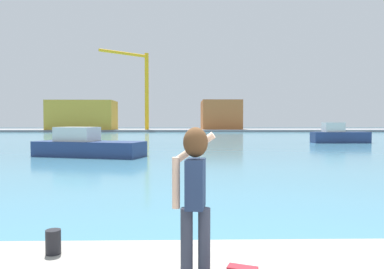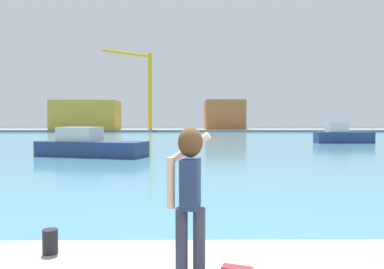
{
  "view_description": "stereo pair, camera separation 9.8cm",
  "coord_description": "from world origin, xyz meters",
  "px_view_note": "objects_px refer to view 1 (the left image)",
  "views": [
    {
      "loc": [
        -1.05,
        -3.32,
        2.45
      ],
      "look_at": [
        -0.86,
        6.25,
        2.12
      ],
      "focal_mm": 33.08,
      "sensor_mm": 36.0,
      "label": 1
    },
    {
      "loc": [
        -0.95,
        -3.32,
        2.45
      ],
      "look_at": [
        -0.86,
        6.25,
        2.12
      ],
      "focal_mm": 33.08,
      "sensor_mm": 36.0,
      "label": 2
    }
  ],
  "objects_px": {
    "harbor_bollard": "(53,242)",
    "warehouse_left": "(83,115)",
    "boat_moored": "(87,146)",
    "port_crane": "(141,83)",
    "boat_moored_2": "(339,135)",
    "person_photographer": "(195,187)",
    "warehouse_right": "(220,115)"
  },
  "relations": [
    {
      "from": "harbor_bollard",
      "to": "boat_moored_2",
      "type": "distance_m",
      "value": 41.32
    },
    {
      "from": "person_photographer",
      "to": "port_crane",
      "type": "xyz_separation_m",
      "value": [
        -10.99,
        85.07,
        10.62
      ]
    },
    {
      "from": "boat_moored",
      "to": "warehouse_left",
      "type": "relative_size",
      "value": 0.5
    },
    {
      "from": "boat_moored_2",
      "to": "port_crane",
      "type": "height_order",
      "value": "port_crane"
    },
    {
      "from": "harbor_bollard",
      "to": "port_crane",
      "type": "bearing_deg",
      "value": 96.16
    },
    {
      "from": "boat_moored",
      "to": "warehouse_right",
      "type": "relative_size",
      "value": 0.59
    },
    {
      "from": "harbor_bollard",
      "to": "warehouse_left",
      "type": "xyz_separation_m",
      "value": [
        -24.25,
        85.67,
        3.38
      ]
    },
    {
      "from": "harbor_bollard",
      "to": "warehouse_left",
      "type": "height_order",
      "value": "warehouse_left"
    },
    {
      "from": "harbor_bollard",
      "to": "warehouse_right",
      "type": "distance_m",
      "value": 92.83
    },
    {
      "from": "harbor_bollard",
      "to": "person_photographer",
      "type": "bearing_deg",
      "value": -23.14
    },
    {
      "from": "person_photographer",
      "to": "port_crane",
      "type": "height_order",
      "value": "port_crane"
    },
    {
      "from": "person_photographer",
      "to": "harbor_bollard",
      "type": "distance_m",
      "value": 2.26
    },
    {
      "from": "port_crane",
      "to": "warehouse_left",
      "type": "bearing_deg",
      "value": 174.68
    },
    {
      "from": "boat_moored_2",
      "to": "warehouse_right",
      "type": "height_order",
      "value": "warehouse_right"
    },
    {
      "from": "port_crane",
      "to": "person_photographer",
      "type": "bearing_deg",
      "value": -82.64
    },
    {
      "from": "boat_moored",
      "to": "boat_moored_2",
      "type": "height_order",
      "value": "boat_moored_2"
    },
    {
      "from": "harbor_bollard",
      "to": "boat_moored_2",
      "type": "xyz_separation_m",
      "value": [
        19.86,
        36.23,
        0.06
      ]
    },
    {
      "from": "warehouse_left",
      "to": "warehouse_right",
      "type": "xyz_separation_m",
      "value": [
        35.8,
        6.37,
        0.18
      ]
    },
    {
      "from": "warehouse_right",
      "to": "harbor_bollard",
      "type": "bearing_deg",
      "value": -97.15
    },
    {
      "from": "warehouse_right",
      "to": "port_crane",
      "type": "xyz_separation_m",
      "value": [
        -20.64,
        -7.78,
        7.96
      ]
    },
    {
      "from": "boat_moored_2",
      "to": "warehouse_left",
      "type": "relative_size",
      "value": 0.4
    },
    {
      "from": "boat_moored",
      "to": "boat_moored_2",
      "type": "relative_size",
      "value": 1.26
    },
    {
      "from": "person_photographer",
      "to": "warehouse_right",
      "type": "height_order",
      "value": "warehouse_right"
    },
    {
      "from": "boat_moored_2",
      "to": "person_photographer",
      "type": "bearing_deg",
      "value": -115.39
    },
    {
      "from": "warehouse_right",
      "to": "port_crane",
      "type": "distance_m",
      "value": 23.45
    },
    {
      "from": "harbor_bollard",
      "to": "boat_moored",
      "type": "relative_size",
      "value": 0.04
    },
    {
      "from": "harbor_bollard",
      "to": "warehouse_right",
      "type": "height_order",
      "value": "warehouse_right"
    },
    {
      "from": "boat_moored",
      "to": "port_crane",
      "type": "distance_m",
      "value": 64.98
    },
    {
      "from": "harbor_bollard",
      "to": "boat_moored",
      "type": "height_order",
      "value": "boat_moored"
    },
    {
      "from": "port_crane",
      "to": "warehouse_right",
      "type": "bearing_deg",
      "value": 20.66
    },
    {
      "from": "boat_moored_2",
      "to": "warehouse_left",
      "type": "xyz_separation_m",
      "value": [
        -44.11,
        49.44,
        3.32
      ]
    },
    {
      "from": "warehouse_right",
      "to": "boat_moored_2",
      "type": "bearing_deg",
      "value": -81.53
    }
  ]
}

